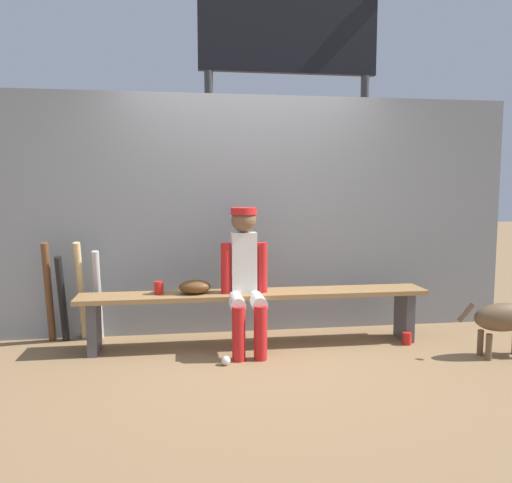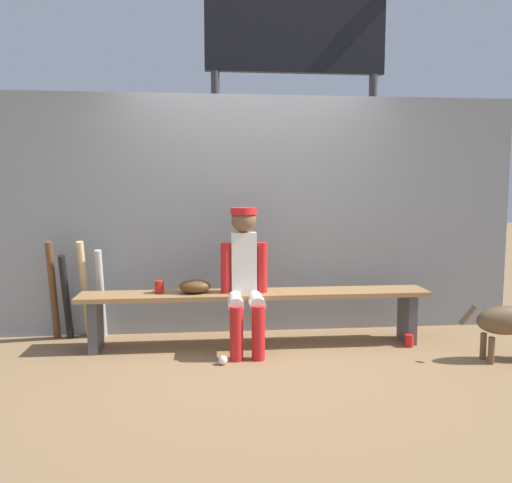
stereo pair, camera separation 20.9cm
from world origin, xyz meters
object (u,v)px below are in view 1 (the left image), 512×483
(dugout_bench, at_px, (256,303))
(cup_on_ground, at_px, (407,338))
(baseball, at_px, (226,361))
(bat_aluminum_silver, at_px, (98,296))
(bat_wood_natural, at_px, (81,292))
(bat_wood_dark, at_px, (49,293))
(baseball_glove, at_px, (195,287))
(scoreboard, at_px, (293,67))
(cup_on_bench, at_px, (159,288))
(dog, at_px, (510,317))
(player_seated, at_px, (245,273))
(bat_aluminum_black, at_px, (62,299))

(dugout_bench, bearing_deg, cup_on_ground, -7.12)
(baseball, bearing_deg, bat_aluminum_silver, 143.64)
(bat_wood_natural, relative_size, bat_wood_dark, 1.00)
(baseball_glove, xyz_separation_m, bat_aluminum_silver, (-0.88, 0.34, -0.12))
(dugout_bench, distance_m, cup_on_ground, 1.41)
(bat_aluminum_silver, distance_m, cup_on_ground, 2.84)
(dugout_bench, height_order, scoreboard, scoreboard)
(bat_aluminum_silver, height_order, bat_wood_dark, bat_wood_dark)
(scoreboard, bearing_deg, bat_wood_natural, -150.55)
(bat_wood_natural, bearing_deg, bat_wood_dark, -175.34)
(scoreboard, bearing_deg, cup_on_ground, -69.23)
(cup_on_ground, height_order, scoreboard, scoreboard)
(baseball, xyz_separation_m, cup_on_bench, (-0.54, 0.49, 0.51))
(bat_wood_natural, height_order, dog, bat_wood_natural)
(player_seated, distance_m, dog, 2.24)
(dugout_bench, distance_m, baseball, 0.67)
(player_seated, height_order, cup_on_bench, player_seated)
(scoreboard, bearing_deg, bat_wood_dark, -152.90)
(bat_wood_natural, height_order, scoreboard, scoreboard)
(baseball_glove, bearing_deg, dog, -13.15)
(baseball, bearing_deg, bat_wood_natural, 146.75)
(baseball, relative_size, cup_on_ground, 0.67)
(dog, bearing_deg, cup_on_ground, 147.92)
(baseball_glove, bearing_deg, cup_on_ground, -5.10)
(bat_aluminum_silver, height_order, dog, bat_aluminum_silver)
(baseball, bearing_deg, cup_on_bench, 137.38)
(dugout_bench, distance_m, bat_wood_natural, 1.61)
(bat_aluminum_silver, distance_m, bat_aluminum_black, 0.31)
(baseball, distance_m, dog, 2.39)
(dugout_bench, distance_m, scoreboard, 3.00)
(bat_aluminum_black, height_order, scoreboard, scoreboard)
(player_seated, xyz_separation_m, bat_wood_natural, (-1.46, 0.46, -0.21))
(bat_wood_natural, distance_m, bat_wood_dark, 0.28)
(player_seated, distance_m, cup_on_bench, 0.77)
(player_seated, relative_size, dog, 1.47)
(player_seated, distance_m, bat_aluminum_silver, 1.41)
(baseball_glove, xyz_separation_m, bat_wood_dark, (-1.30, 0.33, -0.08))
(player_seated, xyz_separation_m, bat_aluminum_silver, (-1.31, 0.45, -0.25))
(bat_aluminum_black, bearing_deg, player_seated, -14.69)
(cup_on_bench, distance_m, dog, 2.98)
(baseball, relative_size, dog, 0.09)
(dugout_bench, xyz_separation_m, baseball, (-0.31, -0.47, -0.36))
(bat_wood_natural, height_order, bat_wood_dark, bat_wood_dark)
(bat_wood_dark, bearing_deg, bat_aluminum_black, -7.97)
(scoreboard, distance_m, dog, 3.61)
(baseball, relative_size, scoreboard, 0.02)
(bat_aluminum_black, relative_size, cup_on_ground, 7.46)
(bat_aluminum_silver, bearing_deg, bat_wood_natural, 176.61)
(bat_wood_natural, height_order, baseball, bat_wood_natural)
(bat_wood_natural, bearing_deg, cup_on_ground, -10.10)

